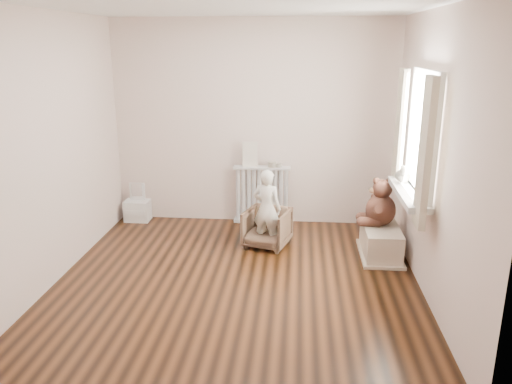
# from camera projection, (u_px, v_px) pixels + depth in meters

# --- Properties ---
(floor) EXTENTS (3.60, 3.60, 0.01)m
(floor) POSITION_uv_depth(u_px,v_px,m) (237.00, 281.00, 5.01)
(floor) COLOR black
(floor) RESTS_ON ground
(ceiling) EXTENTS (3.60, 3.60, 0.01)m
(ceiling) POSITION_uv_depth(u_px,v_px,m) (234.00, 5.00, 4.26)
(ceiling) COLOR white
(ceiling) RESTS_ON ground
(back_wall) EXTENTS (3.60, 0.02, 2.60)m
(back_wall) POSITION_uv_depth(u_px,v_px,m) (254.00, 124.00, 6.35)
(back_wall) COLOR beige
(back_wall) RESTS_ON ground
(front_wall) EXTENTS (3.60, 0.02, 2.60)m
(front_wall) POSITION_uv_depth(u_px,v_px,m) (197.00, 219.00, 2.92)
(front_wall) COLOR beige
(front_wall) RESTS_ON ground
(left_wall) EXTENTS (0.02, 3.60, 2.60)m
(left_wall) POSITION_uv_depth(u_px,v_px,m) (50.00, 150.00, 4.79)
(left_wall) COLOR beige
(left_wall) RESTS_ON ground
(right_wall) EXTENTS (0.02, 3.60, 2.60)m
(right_wall) POSITION_uv_depth(u_px,v_px,m) (434.00, 158.00, 4.48)
(right_wall) COLOR beige
(right_wall) RESTS_ON ground
(window) EXTENTS (0.03, 0.90, 1.10)m
(window) POSITION_uv_depth(u_px,v_px,m) (423.00, 135.00, 4.73)
(window) COLOR white
(window) RESTS_ON right_wall
(window_sill) EXTENTS (0.22, 1.10, 0.06)m
(window_sill) POSITION_uv_depth(u_px,v_px,m) (408.00, 193.00, 4.90)
(window_sill) COLOR silver
(window_sill) RESTS_ON right_wall
(curtain_left) EXTENTS (0.06, 0.26, 1.30)m
(curtain_left) POSITION_uv_depth(u_px,v_px,m) (425.00, 154.00, 4.21)
(curtain_left) COLOR beige
(curtain_left) RESTS_ON right_wall
(curtain_right) EXTENTS (0.06, 0.26, 1.30)m
(curtain_right) POSITION_uv_depth(u_px,v_px,m) (400.00, 131.00, 5.30)
(curtain_right) COLOR beige
(curtain_right) RESTS_ON right_wall
(radiator) EXTENTS (0.73, 0.14, 0.77)m
(radiator) POSITION_uv_depth(u_px,v_px,m) (262.00, 195.00, 6.49)
(radiator) COLOR silver
(radiator) RESTS_ON floor
(paper_doll) EXTENTS (0.19, 0.02, 0.32)m
(paper_doll) POSITION_uv_depth(u_px,v_px,m) (250.00, 154.00, 6.35)
(paper_doll) COLOR beige
(paper_doll) RESTS_ON radiator
(tin_a) EXTENTS (0.11, 0.11, 0.07)m
(tin_a) POSITION_uv_depth(u_px,v_px,m) (272.00, 164.00, 6.36)
(tin_a) COLOR #A59E8C
(tin_a) RESTS_ON radiator
(tin_b) EXTENTS (0.09, 0.09, 0.05)m
(tin_b) POSITION_uv_depth(u_px,v_px,m) (278.00, 165.00, 6.36)
(tin_b) COLOR #A59E8C
(tin_b) RESTS_ON radiator
(toy_vanity) EXTENTS (0.32, 0.23, 0.51)m
(toy_vanity) POSITION_uv_depth(u_px,v_px,m) (137.00, 201.00, 6.63)
(toy_vanity) COLOR silver
(toy_vanity) RESTS_ON floor
(armchair) EXTENTS (0.60, 0.61, 0.45)m
(armchair) POSITION_uv_depth(u_px,v_px,m) (267.00, 228.00, 5.80)
(armchair) COLOR brown
(armchair) RESTS_ON floor
(child) EXTENTS (0.38, 0.31, 0.92)m
(child) POSITION_uv_depth(u_px,v_px,m) (267.00, 209.00, 5.68)
(child) COLOR white
(child) RESTS_ON armchair
(toy_bench) EXTENTS (0.38, 0.72, 0.34)m
(toy_bench) POSITION_uv_depth(u_px,v_px,m) (381.00, 239.00, 5.55)
(toy_bench) COLOR beige
(toy_bench) RESTS_ON floor
(teddy_bear) EXTENTS (0.45, 0.35, 0.53)m
(teddy_bear) POSITION_uv_depth(u_px,v_px,m) (382.00, 196.00, 5.50)
(teddy_bear) COLOR #341B13
(teddy_bear) RESTS_ON toy_bench
(plush_cat) EXTENTS (0.16, 0.25, 0.21)m
(plush_cat) POSITION_uv_depth(u_px,v_px,m) (403.00, 173.00, 5.14)
(plush_cat) COLOR slate
(plush_cat) RESTS_ON window_sill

